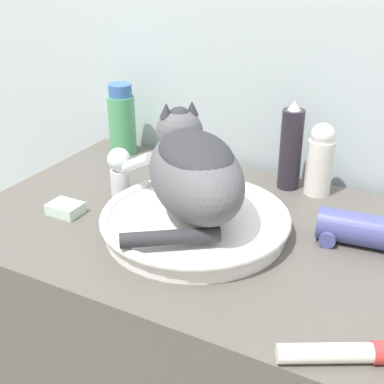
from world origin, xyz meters
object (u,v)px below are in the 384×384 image
(hairspray_can_black, at_px, (291,148))
(hair_dryer, at_px, (361,230))
(cat, at_px, (193,168))
(lotion_bottle_white, at_px, (320,159))
(soap_bar, at_px, (65,209))
(faucet, at_px, (122,170))
(cream_tube, at_px, (333,353))
(mouthwash_bottle, at_px, (122,121))

(hairspray_can_black, relative_size, hair_dryer, 1.11)
(cat, distance_m, lotion_bottle_white, 0.34)
(lotion_bottle_white, xyz_separation_m, soap_bar, (-0.45, -0.36, -0.07))
(faucet, xyz_separation_m, cream_tube, (0.55, -0.28, -0.06))
(cream_tube, xyz_separation_m, soap_bar, (-0.62, 0.17, -0.00))
(cream_tube, bearing_deg, cat, 145.85)
(hairspray_can_black, height_order, cream_tube, hairspray_can_black)
(lotion_bottle_white, distance_m, cream_tube, 0.56)
(faucet, height_order, hair_dryer, faucet)
(cat, xyz_separation_m, lotion_bottle_white, (0.17, 0.29, -0.05))
(soap_bar, bearing_deg, mouthwash_bottle, 105.09)
(hairspray_can_black, height_order, soap_bar, hairspray_can_black)
(hair_dryer, bearing_deg, faucet, 179.78)
(faucet, relative_size, cream_tube, 0.94)
(cat, distance_m, faucet, 0.22)
(cat, bearing_deg, hairspray_can_black, -63.40)
(cat, relative_size, soap_bar, 5.18)
(mouthwash_bottle, bearing_deg, hairspray_can_black, -0.00)
(cream_tube, bearing_deg, mouthwash_bottle, 143.96)
(cream_tube, height_order, soap_bar, cream_tube)
(cream_tube, bearing_deg, hair_dryer, 96.24)
(soap_bar, bearing_deg, cream_tube, -15.03)
(cream_tube, xyz_separation_m, hair_dryer, (-0.04, 0.34, 0.02))
(faucet, relative_size, mouthwash_bottle, 0.73)
(cream_tube, distance_m, soap_bar, 0.64)
(faucet, bearing_deg, lotion_bottle_white, 47.02)
(cat, relative_size, cream_tube, 2.44)
(soap_bar, bearing_deg, faucet, 57.70)
(soap_bar, bearing_deg, cat, 13.94)
(hair_dryer, bearing_deg, lotion_bottle_white, 120.46)
(mouthwash_bottle, distance_m, hair_dryer, 0.71)
(cat, height_order, hair_dryer, cat)
(mouthwash_bottle, xyz_separation_m, cream_tube, (0.72, -0.52, -0.08))
(cat, height_order, hairspray_can_black, cat)
(hair_dryer, distance_m, soap_bar, 0.61)
(faucet, xyz_separation_m, lotion_bottle_white, (0.37, 0.24, 0.01))
(cat, bearing_deg, lotion_bottle_white, -74.77)
(mouthwash_bottle, bearing_deg, cat, -37.73)
(cat, distance_m, cream_tube, 0.44)
(faucet, relative_size, soap_bar, 2.00)
(cat, xyz_separation_m, soap_bar, (-0.28, -0.07, -0.13))
(faucet, xyz_separation_m, soap_bar, (-0.07, -0.11, -0.06))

